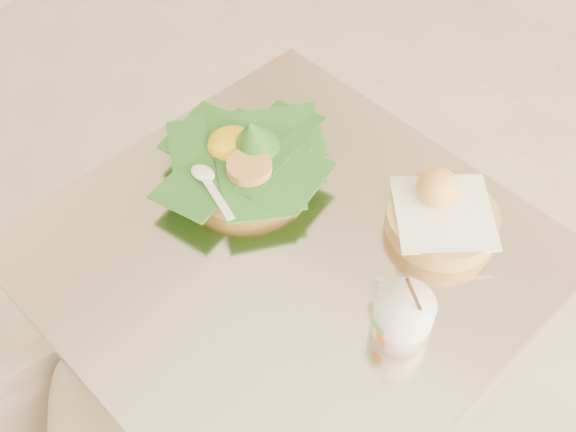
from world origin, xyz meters
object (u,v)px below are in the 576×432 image
Objects in this scene: cafe_table at (286,324)px; coffee_mug at (402,315)px; rice_basket at (246,156)px; bread_basket at (441,214)px.

cafe_table is 5.32× the size of coffee_mug.
rice_basket is 0.38m from coffee_mug.
bread_basket is (0.31, 0.11, -0.01)m from rice_basket.
bread_basket is at bearing 51.21° from cafe_table.
rice_basket is at bearing -160.69° from bread_basket.
bread_basket is at bearing 19.31° from rice_basket.
bread_basket is 0.21m from coffee_mug.
coffee_mug reaches higher than bread_basket.
bread_basket is (0.15, 0.19, 0.25)m from cafe_table.
coffee_mug reaches higher than rice_basket.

